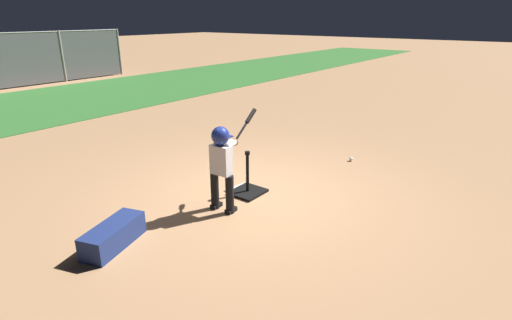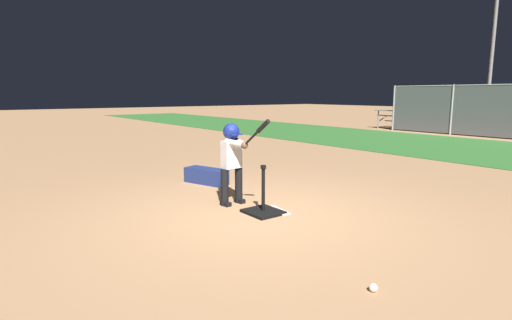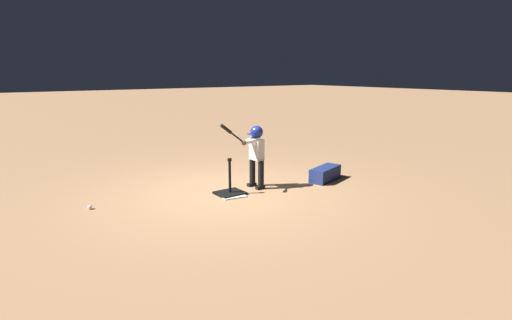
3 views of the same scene
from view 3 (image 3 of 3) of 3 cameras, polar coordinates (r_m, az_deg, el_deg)
name	(u,v)px [view 3 (image 3 of 3)]	position (r m, az deg, el deg)	size (l,w,h in m)	color
ground_plane	(223,193)	(7.47, -4.69, -4.75)	(90.00, 90.00, 0.00)	#AD7F56
home_plate	(232,195)	(7.33, -3.50, -5.00)	(0.44, 0.44, 0.02)	white
batting_tee	(230,190)	(7.39, -3.73, -4.32)	(0.50, 0.45, 0.68)	black
batter_child	(255,149)	(7.62, -0.10, 1.64)	(0.95, 0.38, 1.31)	black
baseball	(90,207)	(7.14, -22.64, -6.22)	(0.07, 0.07, 0.07)	white
equipment_bag	(325,174)	(8.41, 9.85, -1.94)	(0.84, 0.32, 0.28)	navy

